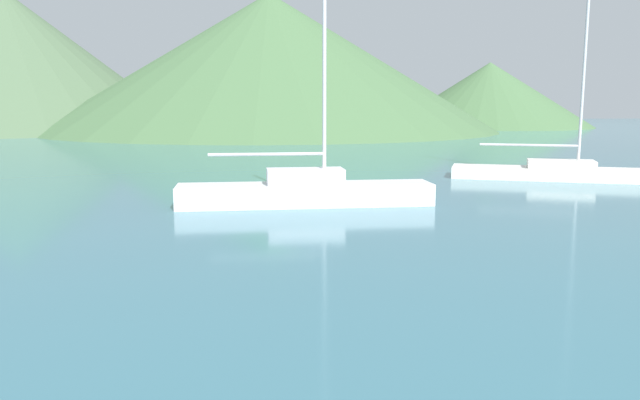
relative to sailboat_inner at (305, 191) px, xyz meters
The scene contains 5 objects.
sailboat_inner is the anchor object (origin of this frame).
sailboat_middle 11.94m from the sailboat_inner, 30.53° to the left, with size 8.67×4.20×9.73m.
hill_west 63.73m from the sailboat_inner, 122.02° to the left, with size 40.58×40.58×15.64m.
hill_central 51.50m from the sailboat_inner, 94.20° to the left, with size 48.93×48.93×14.67m.
hill_east 65.39m from the sailboat_inner, 68.94° to the left, with size 25.44×25.44×8.05m.
Camera 1 is at (0.09, 2.06, 3.08)m, focal length 35.00 mm.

